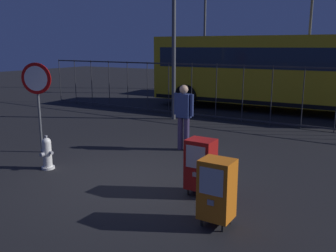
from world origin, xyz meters
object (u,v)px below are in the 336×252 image
newspaper_box_primary (201,164)px  street_light_far_left (174,14)px  newspaper_box_secondary (217,189)px  bus_far (324,65)px  street_light_near_right (312,4)px  street_light_near_left (205,7)px  stop_sign (37,89)px  fire_hydrant (47,153)px  pedestrian (184,114)px  bus_near (282,69)px

newspaper_box_primary → street_light_far_left: bearing=124.6°
newspaper_box_primary → newspaper_box_secondary: 1.18m
bus_far → street_light_near_right: street_light_near_right is taller
newspaper_box_primary → street_light_near_left: size_ratio=0.12×
bus_far → street_light_far_left: street_light_far_left is taller
newspaper_box_primary → bus_far: (-0.29, 14.13, 1.14)m
newspaper_box_secondary → street_light_near_right: bearing=97.2°
stop_sign → bus_far: 14.47m
bus_far → street_light_near_left: size_ratio=1.23×
newspaper_box_secondary → street_light_near_left: (-8.00, 15.88, 4.30)m
fire_hydrant → newspaper_box_secondary: bearing=-6.3°
newspaper_box_primary → pedestrian: (-1.68, 2.38, 0.38)m
stop_sign → street_light_near_right: 15.69m
newspaper_box_secondary → bus_far: (-1.02, 15.06, 1.14)m
street_light_near_right → bus_far: bearing=-49.4°
stop_sign → newspaper_box_secondary: bearing=-13.2°
stop_sign → bus_near: (3.45, 9.22, 0.11)m
street_light_near_left → newspaper_box_secondary: bearing=-63.3°
fire_hydrant → bus_far: bearing=77.7°
fire_hydrant → street_light_near_left: bearing=103.9°
street_light_far_left → newspaper_box_secondary: bearing=-54.9°
fire_hydrant → pedestrian: size_ratio=0.45×
newspaper_box_secondary → pedestrian: 4.10m
bus_near → street_light_near_left: size_ratio=1.24×
stop_sign → bus_near: bearing=69.5°
newspaper_box_secondary → stop_sign: bearing=166.8°
bus_near → street_light_near_right: size_ratio=1.28×
street_light_near_right → street_light_far_left: 10.01m
street_light_near_right → pedestrian: bearing=-91.5°
street_light_near_right → fire_hydrant: bearing=-97.7°
newspaper_box_primary → newspaper_box_secondary: bearing=-51.8°
bus_far → stop_sign: bearing=-109.5°
bus_far → street_light_near_left: (-6.98, 0.82, 3.16)m
bus_far → pedestrian: bearing=-98.9°
pedestrian → bus_near: size_ratio=0.16×
fire_hydrant → bus_far: size_ratio=0.07×
street_light_near_left → street_light_far_left: (3.31, -9.22, -1.19)m
street_light_near_left → street_light_near_right: size_ratio=1.03×
newspaper_box_secondary → newspaper_box_primary: bearing=128.2°
bus_near → newspaper_box_secondary: bearing=-82.5°
newspaper_box_secondary → street_light_near_left: size_ratio=0.12×
fire_hydrant → street_light_near_right: size_ratio=0.09×
pedestrian → bus_far: 11.86m
newspaper_box_secondary → street_light_far_left: (-4.69, 6.66, 3.12)m
pedestrian → street_light_near_left: street_light_near_left is taller
stop_sign → bus_far: bearing=72.6°
newspaper_box_primary → stop_sign: bearing=176.0°
bus_near → street_light_near_left: 8.76m
stop_sign → street_light_far_left: size_ratio=0.36×
stop_sign → bus_far: size_ratio=0.21×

